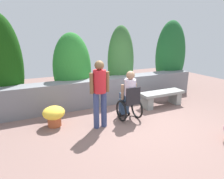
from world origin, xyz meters
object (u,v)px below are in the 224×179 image
Objects in this scene: flower_pot_purple_near at (54,115)px; person_standing_companion at (100,90)px; person_in_wheelchair at (129,97)px; stone_bench at (162,97)px.

person_standing_companion is at bearing -28.27° from flower_pot_purple_near.
person_in_wheelchair is 0.81× the size of person_standing_companion.
stone_bench is 0.90× the size of person_standing_companion.
person_in_wheelchair reaches higher than flower_pot_purple_near.
person_standing_companion reaches higher than stone_bench.
flower_pot_purple_near is (-1.02, 0.55, -0.65)m from person_standing_companion.
person_in_wheelchair is at bearing -166.09° from stone_bench.
stone_bench is at bearing 18.78° from person_in_wheelchair.
flower_pot_purple_near is at bearing 169.85° from person_in_wheelchair.
person_standing_companion is at bearing -169.14° from stone_bench.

